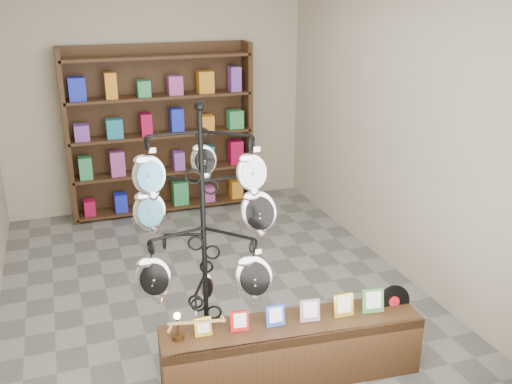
# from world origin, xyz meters

# --- Properties ---
(ground) EXTENTS (5.00, 5.00, 0.00)m
(ground) POSITION_xyz_m (0.00, 0.00, 0.00)
(ground) COLOR slate
(ground) RESTS_ON ground
(room_envelope) EXTENTS (5.00, 5.00, 5.00)m
(room_envelope) POSITION_xyz_m (0.00, 0.00, 1.85)
(room_envelope) COLOR #AA9D89
(room_envelope) RESTS_ON ground
(display_tree) EXTENTS (1.16, 1.14, 2.17)m
(display_tree) POSITION_xyz_m (-0.37, -1.35, 1.25)
(display_tree) COLOR black
(display_tree) RESTS_ON ground
(front_shelf) EXTENTS (2.02, 0.60, 0.70)m
(front_shelf) POSITION_xyz_m (0.23, -1.59, 0.25)
(front_shelf) COLOR black
(front_shelf) RESTS_ON ground
(back_shelving) EXTENTS (2.42, 0.36, 2.20)m
(back_shelving) POSITION_xyz_m (0.00, 2.30, 1.03)
(back_shelving) COLOR black
(back_shelving) RESTS_ON ground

